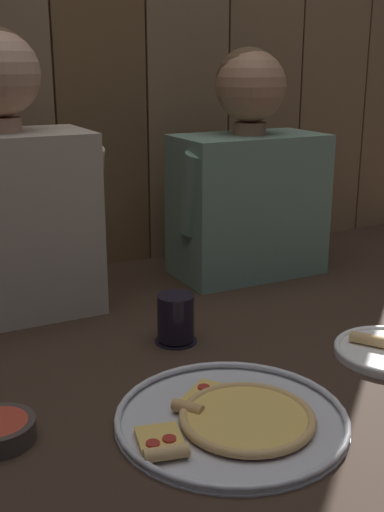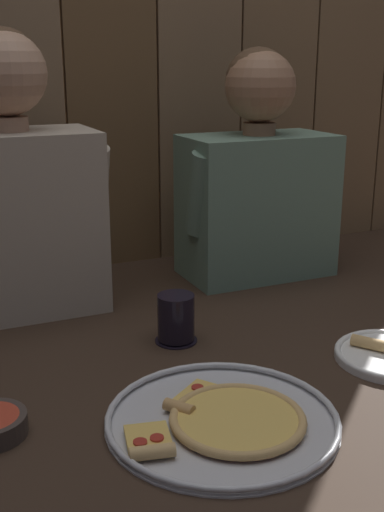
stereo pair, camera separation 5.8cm
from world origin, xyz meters
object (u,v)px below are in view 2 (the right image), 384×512
drinking_glass (176,319)px  diner_right (258,177)px  diner_left (14,190)px  pizza_tray (225,419)px

drinking_glass → diner_right: (0.35, 0.31, 0.20)m
diner_left → pizza_tray: bearing=-72.7°
drinking_glass → diner_right: diner_right is taller
drinking_glass → diner_right: size_ratio=0.17×
drinking_glass → diner_left: size_ratio=0.16×
pizza_tray → diner_left: 0.70m
drinking_glass → diner_right: bearing=41.2°
pizza_tray → diner_left: (-0.19, 0.62, 0.26)m
diner_left → diner_right: bearing=0.0°
pizza_tray → diner_left: size_ratio=0.60×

